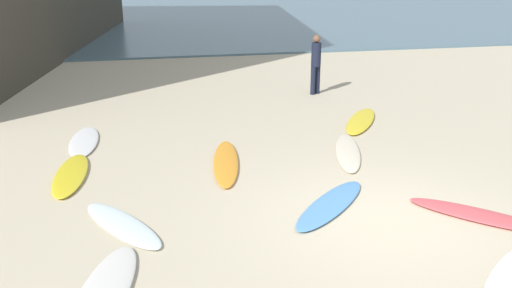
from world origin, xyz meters
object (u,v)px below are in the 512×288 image
(surfboard_5, at_px, (226,162))
(surfboard_9, at_px, (361,121))
(surfboard_1, at_px, (71,174))
(surfboard_0, at_px, (122,225))
(surfboard_4, at_px, (331,204))
(surfboard_8, at_px, (84,141))
(beachgoer_near, at_px, (316,61))
(surfboard_7, at_px, (480,215))
(surfboard_3, at_px, (348,152))

(surfboard_5, xyz_separation_m, surfboard_9, (3.68, 2.09, 0.01))
(surfboard_1, xyz_separation_m, surfboard_9, (6.55, 2.11, 0.00))
(surfboard_0, relative_size, surfboard_4, 0.89)
(surfboard_8, height_order, beachgoer_near, beachgoer_near)
(surfboard_0, height_order, surfboard_1, surfboard_1)
(surfboard_7, bearing_deg, surfboard_4, -66.67)
(surfboard_0, relative_size, surfboard_9, 0.81)
(surfboard_3, xyz_separation_m, surfboard_4, (-1.21, -2.30, 0.00))
(surfboard_5, height_order, surfboard_8, surfboard_5)
(surfboard_3, bearing_deg, surfboard_9, 79.34)
(surfboard_9, bearing_deg, surfboard_7, -60.61)
(surfboard_1, bearing_deg, surfboard_7, 156.94)
(beachgoer_near, bearing_deg, surfboard_4, -135.48)
(surfboard_7, xyz_separation_m, surfboard_8, (-6.20, 5.07, -0.00))
(surfboard_3, height_order, surfboard_9, surfboard_9)
(surfboard_3, xyz_separation_m, surfboard_5, (-2.53, -0.05, 0.00))
(surfboard_3, relative_size, surfboard_5, 0.92)
(surfboard_1, height_order, surfboard_4, surfboard_1)
(surfboard_4, height_order, beachgoer_near, beachgoer_near)
(surfboard_4, height_order, surfboard_9, surfboard_9)
(surfboard_8, distance_m, surfboard_9, 6.47)
(surfboard_0, distance_m, surfboard_7, 5.42)
(surfboard_1, relative_size, surfboard_9, 0.90)
(surfboard_9, relative_size, beachgoer_near, 1.40)
(surfboard_3, bearing_deg, surfboard_1, -160.57)
(surfboard_5, bearing_deg, surfboard_4, 129.99)
(surfboard_7, height_order, surfboard_9, surfboard_9)
(surfboard_4, relative_size, surfboard_7, 1.01)
(surfboard_0, xyz_separation_m, surfboard_1, (-0.94, 2.24, 0.00))
(surfboard_0, distance_m, surfboard_3, 5.03)
(surfboard_1, xyz_separation_m, beachgoer_near, (6.42, 5.21, 0.92))
(surfboard_1, xyz_separation_m, surfboard_8, (0.09, 1.96, -0.01))
(surfboard_0, height_order, surfboard_5, surfboard_5)
(surfboard_3, relative_size, beachgoer_near, 1.36)
(surfboard_7, bearing_deg, surfboard_1, -70.20)
(surfboard_8, relative_size, surfboard_9, 0.89)
(surfboard_8, xyz_separation_m, beachgoer_near, (6.33, 3.25, 0.93))
(surfboard_4, distance_m, surfboard_7, 2.27)
(surfboard_7, bearing_deg, surfboard_8, -83.16)
(surfboard_4, xyz_separation_m, surfboard_8, (-4.10, 4.19, -0.00))
(beachgoer_near, bearing_deg, surfboard_3, -129.97)
(beachgoer_near, bearing_deg, surfboard_7, -119.72)
(surfboard_5, distance_m, beachgoer_near, 6.36)
(surfboard_0, xyz_separation_m, surfboard_8, (-0.85, 4.20, -0.00))
(surfboard_3, xyz_separation_m, surfboard_7, (0.88, -3.18, 0.00))
(surfboard_8, bearing_deg, surfboard_1, 88.83)
(surfboard_1, relative_size, surfboard_8, 1.01)
(surfboard_8, bearing_deg, surfboard_9, -177.30)
(surfboard_3, relative_size, surfboard_9, 0.97)
(surfboard_8, bearing_deg, beachgoer_near, -151.41)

